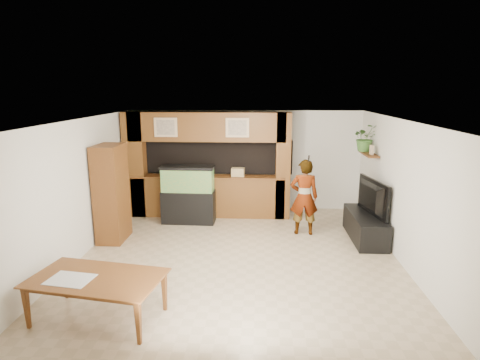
# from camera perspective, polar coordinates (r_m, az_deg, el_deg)

# --- Properties ---
(floor) EXTENTS (6.50, 6.50, 0.00)m
(floor) POSITION_cam_1_polar(r_m,az_deg,el_deg) (7.83, -0.19, -10.83)
(floor) COLOR tan
(floor) RESTS_ON ground
(ceiling) EXTENTS (6.50, 6.50, 0.00)m
(ceiling) POSITION_cam_1_polar(r_m,az_deg,el_deg) (7.19, -0.21, 8.49)
(ceiling) COLOR white
(ceiling) RESTS_ON wall_back
(wall_back) EXTENTS (6.00, 0.00, 6.00)m
(wall_back) POSITION_cam_1_polar(r_m,az_deg,el_deg) (10.58, 0.75, 2.84)
(wall_back) COLOR silver
(wall_back) RESTS_ON floor
(wall_left) EXTENTS (0.00, 6.50, 6.50)m
(wall_left) POSITION_cam_1_polar(r_m,az_deg,el_deg) (8.14, -21.81, -1.20)
(wall_left) COLOR silver
(wall_left) RESTS_ON floor
(wall_right) EXTENTS (0.00, 6.50, 6.50)m
(wall_right) POSITION_cam_1_polar(r_m,az_deg,el_deg) (7.84, 22.26, -1.75)
(wall_right) COLOR silver
(wall_right) RESTS_ON floor
(partition) EXTENTS (4.20, 0.99, 2.60)m
(partition) POSITION_cam_1_polar(r_m,az_deg,el_deg) (10.06, -4.80, 2.33)
(partition) COLOR brown
(partition) RESTS_ON floor
(wall_clock) EXTENTS (0.05, 0.25, 0.25)m
(wall_clock) POSITION_cam_1_polar(r_m,az_deg,el_deg) (8.91, -19.30, 4.10)
(wall_clock) COLOR black
(wall_clock) RESTS_ON wall_left
(wall_shelf) EXTENTS (0.25, 0.90, 0.04)m
(wall_shelf) POSITION_cam_1_polar(r_m,az_deg,el_deg) (9.55, 17.84, 3.54)
(wall_shelf) COLOR brown
(wall_shelf) RESTS_ON wall_right
(pantry_cabinet) EXTENTS (0.51, 0.83, 2.03)m
(pantry_cabinet) POSITION_cam_1_polar(r_m,az_deg,el_deg) (8.78, -17.80, -1.80)
(pantry_cabinet) COLOR brown
(pantry_cabinet) RESTS_ON floor
(trash_can) EXTENTS (0.32, 0.32, 0.59)m
(trash_can) POSITION_cam_1_polar(r_m,az_deg,el_deg) (9.01, -17.48, -6.21)
(trash_can) COLOR #B2B2B7
(trash_can) RESTS_ON floor
(aquarium) EXTENTS (1.25, 0.47, 1.38)m
(aquarium) POSITION_cam_1_polar(r_m,az_deg,el_deg) (9.59, -7.37, -2.17)
(aquarium) COLOR black
(aquarium) RESTS_ON floor
(tv_stand) EXTENTS (0.60, 1.65, 0.55)m
(tv_stand) POSITION_cam_1_polar(r_m,az_deg,el_deg) (9.01, 17.37, -6.33)
(tv_stand) COLOR black
(tv_stand) RESTS_ON floor
(television) EXTENTS (0.41, 1.31, 0.75)m
(television) POSITION_cam_1_polar(r_m,az_deg,el_deg) (8.83, 17.66, -2.35)
(television) COLOR black
(television) RESTS_ON tv_stand
(photo_frame) EXTENTS (0.06, 0.16, 0.21)m
(photo_frame) POSITION_cam_1_polar(r_m,az_deg,el_deg) (9.33, 18.21, 4.09)
(photo_frame) COLOR tan
(photo_frame) RESTS_ON wall_shelf
(potted_plant) EXTENTS (0.64, 0.58, 0.64)m
(potted_plant) POSITION_cam_1_polar(r_m,az_deg,el_deg) (9.75, 17.40, 5.77)
(potted_plant) COLOR #3A6829
(potted_plant) RESTS_ON wall_shelf
(person) EXTENTS (0.61, 0.41, 1.68)m
(person) POSITION_cam_1_polar(r_m,az_deg,el_deg) (8.85, 9.10, -2.42)
(person) COLOR #9B7A55
(person) RESTS_ON floor
(microphone) EXTENTS (0.03, 0.09, 0.15)m
(microphone) POSITION_cam_1_polar(r_m,az_deg,el_deg) (8.51, 9.75, 3.02)
(microphone) COLOR black
(microphone) RESTS_ON person
(dining_table) EXTENTS (1.94, 1.29, 0.63)m
(dining_table) POSITION_cam_1_polar(r_m,az_deg,el_deg) (6.09, -19.69, -15.70)
(dining_table) COLOR brown
(dining_table) RESTS_ON floor
(newspaper_a) EXTENTS (0.64, 0.51, 0.01)m
(newspaper_a) POSITION_cam_1_polar(r_m,az_deg,el_deg) (6.03, -23.00, -12.89)
(newspaper_a) COLOR silver
(newspaper_a) RESTS_ON dining_table
(counter_box) EXTENTS (0.33, 0.24, 0.21)m
(counter_box) POSITION_cam_1_polar(r_m,az_deg,el_deg) (9.83, -0.29, 1.13)
(counter_box) COLOR tan
(counter_box) RESTS_ON partition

